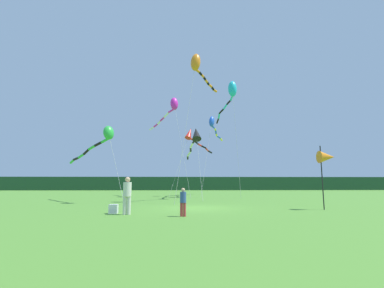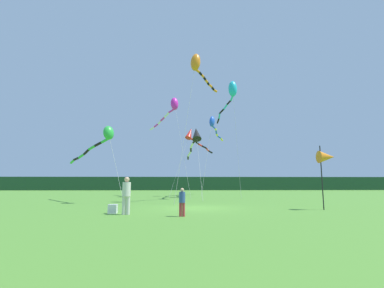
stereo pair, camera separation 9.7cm
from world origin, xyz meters
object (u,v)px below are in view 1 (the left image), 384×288
kite_black (195,137)px  kite_cyan (231,92)px  kite_magenta (172,107)px  person_child (183,200)px  cooler_box (113,209)px  banner_flag_pole (327,158)px  kite_blue (213,125)px  kite_green (101,139)px  kite_red (192,136)px  person_adult (127,193)px  kite_orange (197,65)px

kite_black → kite_cyan: bearing=30.5°
kite_magenta → kite_cyan: bearing=-10.4°
person_child → cooler_box: 3.64m
banner_flag_pole → kite_blue: size_ratio=0.37×
person_child → banner_flag_pole: (8.17, 2.84, 2.20)m
kite_cyan → kite_green: 15.35m
kite_magenta → banner_flag_pole: bearing=-58.0°
cooler_box → kite_red: (4.53, 18.24, 6.78)m
kite_green → person_adult: bearing=-65.9°
kite_cyan → kite_black: bearing=-149.5°
person_child → kite_blue: (3.80, 20.37, 7.85)m
kite_blue → kite_green: size_ratio=1.40×
cooler_box → kite_orange: bearing=60.4°
cooler_box → kite_blue: size_ratio=0.05×
person_child → kite_cyan: kite_cyan is taller
person_child → kite_blue: bearing=79.4°
kite_green → kite_black: size_ratio=0.73×
kite_magenta → kite_green: 11.35m
kite_blue → kite_orange: bearing=-103.2°
kite_magenta → kite_black: size_ratio=1.18×
kite_magenta → kite_orange: bearing=-74.2°
person_child → kite_cyan: (5.38, 16.61, 10.67)m
banner_flag_pole → kite_orange: size_ratio=0.29×
banner_flag_pole → kite_cyan: bearing=101.4°
kite_black → banner_flag_pole: bearing=-58.8°
person_adult → kite_red: size_ratio=0.22×
person_child → kite_orange: kite_orange is taller
person_adult → cooler_box: size_ratio=4.01×
kite_red → kite_orange: 11.03m
person_adult → kite_red: bearing=78.5°
cooler_box → kite_orange: 14.36m
cooler_box → kite_green: size_ratio=0.06×
person_child → banner_flag_pole: size_ratio=0.35×
cooler_box → kite_magenta: kite_magenta is taller
banner_flag_pole → kite_magenta: (-9.34, 14.97, 7.06)m
cooler_box → kite_cyan: size_ratio=0.03×
kite_red → cooler_box: bearing=-104.0°
cooler_box → kite_red: kite_red is taller
kite_orange → kite_blue: size_ratio=1.27×
banner_flag_pole → kite_cyan: kite_cyan is taller
person_adult → person_child: bearing=-18.1°
person_adult → kite_magenta: 19.24m
kite_cyan → kite_black: 7.19m
kite_red → kite_black: 5.47m
kite_magenta → person_child: bearing=-86.2°
person_child → kite_magenta: 20.11m
banner_flag_pole → kite_magenta: size_ratio=0.32×
kite_magenta → kite_green: (-5.13, -8.75, -5.09)m
person_child → kite_red: 20.60m
kite_red → kite_cyan: 6.75m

